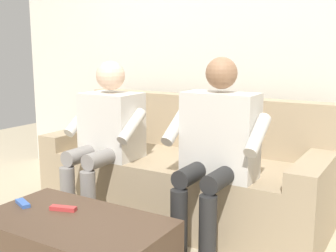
% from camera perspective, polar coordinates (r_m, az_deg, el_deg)
% --- Properties ---
extents(back_wall, '(4.36, 0.06, 2.63)m').
position_cam_1_polar(back_wall, '(3.51, 7.00, 11.79)').
color(back_wall, beige).
rests_on(back_wall, ground).
extents(couch, '(2.06, 0.82, 0.87)m').
position_cam_1_polar(couch, '(3.14, 2.28, -6.73)').
color(couch, '#9E896B').
rests_on(couch, ground).
extents(person_left_seated, '(0.60, 0.50, 1.18)m').
position_cam_1_polar(person_left_seated, '(2.51, 6.51, -2.46)').
color(person_left_seated, beige).
rests_on(person_left_seated, ground).
extents(person_right_seated, '(0.55, 0.57, 1.15)m').
position_cam_1_polar(person_right_seated, '(2.99, -8.37, -0.68)').
color(person_right_seated, beige).
rests_on(person_right_seated, ground).
extents(remote_blue, '(0.14, 0.09, 0.02)m').
position_cam_1_polar(remote_blue, '(2.49, -19.12, -9.88)').
color(remote_blue, '#3860B7').
rests_on(remote_blue, coffee_table).
extents(remote_red, '(0.15, 0.08, 0.02)m').
position_cam_1_polar(remote_red, '(2.35, -14.03, -10.79)').
color(remote_red, '#B73333').
rests_on(remote_red, coffee_table).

